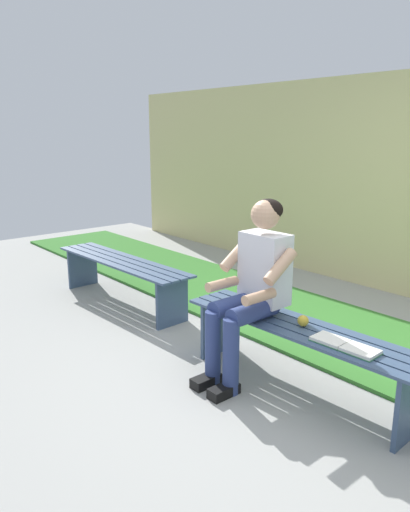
{
  "coord_description": "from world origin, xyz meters",
  "views": [
    {
      "loc": [
        -1.89,
        2.43,
        1.7
      ],
      "look_at": [
        0.79,
        0.15,
        0.81
      ],
      "focal_mm": 34.37,
      "sensor_mm": 36.0,
      "label": 1
    }
  ],
  "objects_px": {
    "bench_far": "(122,270)",
    "person_seated": "(252,283)",
    "bench_near": "(299,342)",
    "apple": "(303,321)",
    "book_open": "(345,345)"
  },
  "relations": [
    {
      "from": "bench_far",
      "to": "person_seated",
      "type": "distance_m",
      "value": 1.95
    },
    {
      "from": "bench_near",
      "to": "apple",
      "type": "relative_size",
      "value": 24.06
    },
    {
      "from": "bench_near",
      "to": "book_open",
      "type": "height_order",
      "value": "book_open"
    },
    {
      "from": "bench_near",
      "to": "apple",
      "type": "bearing_deg",
      "value": -112.61
    },
    {
      "from": "person_seated",
      "to": "bench_far",
      "type": "bearing_deg",
      "value": -3.02
    },
    {
      "from": "bench_far",
      "to": "book_open",
      "type": "relative_size",
      "value": 4.45
    },
    {
      "from": "bench_far",
      "to": "apple",
      "type": "height_order",
      "value": "apple"
    },
    {
      "from": "bench_far",
      "to": "person_seated",
      "type": "relative_size",
      "value": 1.47
    },
    {
      "from": "bench_near",
      "to": "bench_far",
      "type": "xyz_separation_m",
      "value": [
        2.27,
        -0.0,
        0.0
      ]
    },
    {
      "from": "bench_far",
      "to": "book_open",
      "type": "xyz_separation_m",
      "value": [
        -2.64,
        0.05,
        0.12
      ]
    },
    {
      "from": "bench_near",
      "to": "person_seated",
      "type": "bearing_deg",
      "value": 16.18
    },
    {
      "from": "book_open",
      "to": "apple",
      "type": "bearing_deg",
      "value": -12.85
    },
    {
      "from": "bench_near",
      "to": "book_open",
      "type": "relative_size",
      "value": 4.3
    },
    {
      "from": "bench_near",
      "to": "apple",
      "type": "xyz_separation_m",
      "value": [
        -0.01,
        -0.02,
        0.15
      ]
    },
    {
      "from": "person_seated",
      "to": "book_open",
      "type": "height_order",
      "value": "person_seated"
    }
  ]
}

